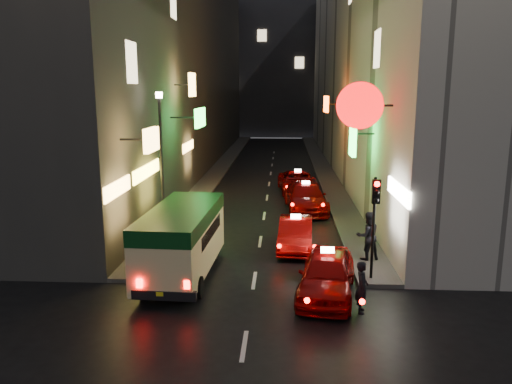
% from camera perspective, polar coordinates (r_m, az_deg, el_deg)
% --- Properties ---
extents(building_left, '(7.67, 52.00, 18.00)m').
position_cam_1_polar(building_left, '(42.74, -9.28, 14.86)').
color(building_left, '#353330').
rests_on(building_left, ground).
extents(building_right, '(8.09, 52.07, 18.00)m').
position_cam_1_polar(building_right, '(42.39, 13.13, 14.75)').
color(building_right, '#AAA59C').
rests_on(building_right, ground).
extents(building_far, '(30.00, 10.00, 22.00)m').
position_cam_1_polar(building_far, '(73.87, 2.46, 15.12)').
color(building_far, '#323337').
rests_on(building_far, ground).
extents(sidewalk_left, '(1.50, 52.00, 0.15)m').
position_cam_1_polar(sidewalk_left, '(42.53, -3.94, 2.94)').
color(sidewalk_left, '#474441').
rests_on(sidewalk_left, ground).
extents(sidewalk_right, '(1.50, 52.00, 0.15)m').
position_cam_1_polar(sidewalk_right, '(42.34, 7.57, 2.83)').
color(sidewalk_right, '#474441').
rests_on(sidewalk_right, ground).
extents(minibus, '(2.26, 5.81, 2.46)m').
position_cam_1_polar(minibus, '(17.53, -8.46, -4.78)').
color(minibus, beige).
rests_on(minibus, ground).
extents(taxi_near, '(2.96, 5.53, 1.84)m').
position_cam_1_polar(taxi_near, '(16.16, 8.11, -8.88)').
color(taxi_near, '#880505').
rests_on(taxi_near, ground).
extents(taxi_second, '(2.16, 4.76, 1.65)m').
position_cam_1_polar(taxi_second, '(20.70, 4.55, -4.47)').
color(taxi_second, '#880505').
rests_on(taxi_second, ground).
extents(taxi_third, '(2.66, 5.54, 1.88)m').
position_cam_1_polar(taxi_third, '(27.21, 5.69, -0.34)').
color(taxi_third, '#880505').
rests_on(taxi_third, ground).
extents(taxi_far, '(2.48, 5.06, 1.73)m').
position_cam_1_polar(taxi_far, '(31.92, 4.78, 1.31)').
color(taxi_far, '#880505').
rests_on(taxi_far, ground).
extents(pedestrian_crossing, '(0.42, 0.61, 1.77)m').
position_cam_1_polar(pedestrian_crossing, '(15.17, 12.02, -10.22)').
color(pedestrian_crossing, black).
rests_on(pedestrian_crossing, ground).
extents(pedestrian_sidewalk, '(0.89, 0.68, 2.10)m').
position_cam_1_polar(pedestrian_sidewalk, '(19.26, 12.66, -4.55)').
color(pedestrian_sidewalk, black).
rests_on(pedestrian_sidewalk, sidewalk_right).
extents(traffic_light, '(0.26, 0.43, 3.50)m').
position_cam_1_polar(traffic_light, '(16.91, 13.45, -1.62)').
color(traffic_light, black).
rests_on(traffic_light, sidewalk_right).
extents(lamp_post, '(0.28, 0.28, 6.22)m').
position_cam_1_polar(lamp_post, '(21.53, -10.76, 4.09)').
color(lamp_post, black).
rests_on(lamp_post, sidewalk_left).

